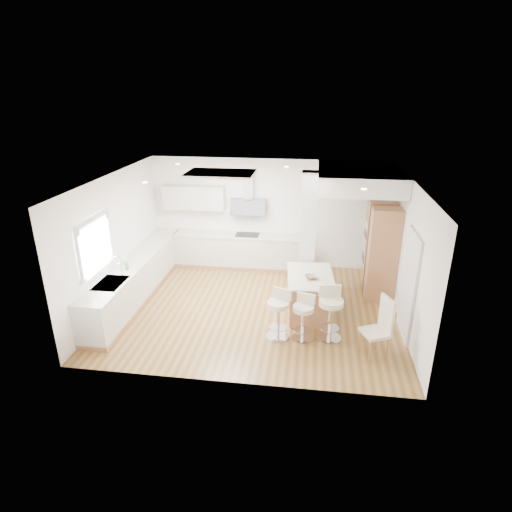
% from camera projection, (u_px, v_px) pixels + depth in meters
% --- Properties ---
extents(ground, '(6.00, 6.00, 0.00)m').
position_uv_depth(ground, '(255.00, 308.00, 9.22)').
color(ground, olive).
rests_on(ground, ground).
extents(ceiling, '(6.00, 5.00, 0.02)m').
position_uv_depth(ceiling, '(255.00, 308.00, 9.22)').
color(ceiling, white).
rests_on(ceiling, ground).
extents(wall_back, '(6.00, 0.04, 2.80)m').
position_uv_depth(wall_back, '(268.00, 214.00, 11.00)').
color(wall_back, white).
rests_on(wall_back, ground).
extents(wall_left, '(0.04, 5.00, 2.80)m').
position_uv_depth(wall_left, '(115.00, 241.00, 9.08)').
color(wall_left, white).
rests_on(wall_left, ground).
extents(wall_right, '(0.04, 5.00, 2.80)m').
position_uv_depth(wall_right, '(407.00, 255.00, 8.32)').
color(wall_right, white).
rests_on(wall_right, ground).
extents(skylight, '(4.10, 2.10, 0.06)m').
position_uv_depth(skylight, '(221.00, 174.00, 8.84)').
color(skylight, silver).
rests_on(skylight, ground).
extents(window_left, '(0.06, 1.28, 1.07)m').
position_uv_depth(window_left, '(95.00, 242.00, 8.14)').
color(window_left, white).
rests_on(window_left, ground).
extents(doorway_right, '(0.05, 1.00, 2.10)m').
position_uv_depth(doorway_right, '(409.00, 287.00, 7.92)').
color(doorway_right, '#4F463E').
rests_on(doorway_right, ground).
extents(counter_left, '(0.63, 4.50, 1.35)m').
position_uv_depth(counter_left, '(137.00, 277.00, 9.60)').
color(counter_left, '#AE754A').
rests_on(counter_left, ground).
extents(counter_back, '(3.62, 0.63, 2.50)m').
position_uv_depth(counter_back, '(232.00, 241.00, 11.12)').
color(counter_back, '#AE754A').
rests_on(counter_back, ground).
extents(pillar, '(0.35, 0.35, 2.80)m').
position_uv_depth(pillar, '(308.00, 235.00, 9.44)').
color(pillar, silver).
rests_on(pillar, ground).
extents(soffit, '(1.78, 2.20, 0.40)m').
position_uv_depth(soffit, '(359.00, 178.00, 9.27)').
color(soffit, white).
rests_on(soffit, ground).
extents(oven_column, '(0.63, 1.21, 2.10)m').
position_uv_depth(oven_column, '(380.00, 249.00, 9.62)').
color(oven_column, '#AE754A').
rests_on(oven_column, ground).
extents(peninsula, '(1.04, 1.47, 0.92)m').
position_uv_depth(peninsula, '(309.00, 294.00, 8.91)').
color(peninsula, '#AE754A').
rests_on(peninsula, ground).
extents(bar_stool_a, '(0.57, 0.57, 0.97)m').
position_uv_depth(bar_stool_a, '(278.00, 312.00, 7.97)').
color(bar_stool_a, silver).
rests_on(bar_stool_a, ground).
extents(bar_stool_b, '(0.50, 0.50, 0.90)m').
position_uv_depth(bar_stool_b, '(303.00, 315.00, 7.93)').
color(bar_stool_b, silver).
rests_on(bar_stool_b, ground).
extents(bar_stool_c, '(0.54, 0.54, 1.05)m').
position_uv_depth(bar_stool_c, '(330.00, 311.00, 7.91)').
color(bar_stool_c, silver).
rests_on(bar_stool_c, ground).
extents(dining_chair, '(0.57, 0.57, 1.11)m').
position_uv_depth(dining_chair, '(381.00, 325.00, 7.44)').
color(dining_chair, beige).
rests_on(dining_chair, ground).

